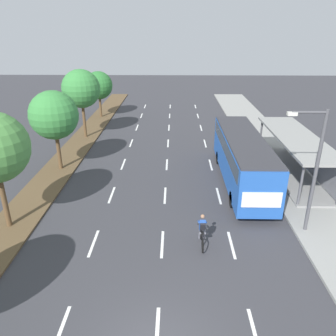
{
  "coord_description": "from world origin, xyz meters",
  "views": [
    {
      "loc": [
        0.55,
        -7.65,
        10.09
      ],
      "look_at": [
        0.16,
        13.1,
        1.2
      ],
      "focal_mm": 35.15,
      "sensor_mm": 36.0,
      "label": 1
    }
  ],
  "objects_px": {
    "median_tree_fifth": "(99,85)",
    "streetlight": "(314,165)",
    "cyclist": "(202,232)",
    "median_tree_third": "(54,115)",
    "median_tree_fourth": "(81,89)",
    "bus": "(242,155)",
    "bus_shelter": "(298,151)"
  },
  "relations": [
    {
      "from": "bus",
      "to": "median_tree_third",
      "type": "bearing_deg",
      "value": 171.51
    },
    {
      "from": "cyclist",
      "to": "median_tree_third",
      "type": "relative_size",
      "value": 0.31
    },
    {
      "from": "bus",
      "to": "bus_shelter",
      "type": "bearing_deg",
      "value": 17.76
    },
    {
      "from": "cyclist",
      "to": "median_tree_fifth",
      "type": "relative_size",
      "value": 0.34
    },
    {
      "from": "bus_shelter",
      "to": "streetlight",
      "type": "bearing_deg",
      "value": -105.8
    },
    {
      "from": "bus_shelter",
      "to": "median_tree_fifth",
      "type": "distance_m",
      "value": 24.4
    },
    {
      "from": "median_tree_fourth",
      "to": "bus",
      "type": "bearing_deg",
      "value": -36.5
    },
    {
      "from": "bus",
      "to": "cyclist",
      "type": "distance_m",
      "value": 8.17
    },
    {
      "from": "cyclist",
      "to": "median_tree_fourth",
      "type": "distance_m",
      "value": 20.49
    },
    {
      "from": "streetlight",
      "to": "median_tree_fifth",
      "type": "bearing_deg",
      "value": 123.25
    },
    {
      "from": "bus",
      "to": "median_tree_fourth",
      "type": "bearing_deg",
      "value": 143.5
    },
    {
      "from": "bus_shelter",
      "to": "streetlight",
      "type": "height_order",
      "value": "streetlight"
    },
    {
      "from": "median_tree_fifth",
      "to": "median_tree_third",
      "type": "bearing_deg",
      "value": -89.34
    },
    {
      "from": "bus",
      "to": "cyclist",
      "type": "height_order",
      "value": "bus"
    },
    {
      "from": "cyclist",
      "to": "streetlight",
      "type": "xyz_separation_m",
      "value": [
        5.44,
        1.29,
        3.1
      ]
    },
    {
      "from": "cyclist",
      "to": "streetlight",
      "type": "height_order",
      "value": "streetlight"
    },
    {
      "from": "bus_shelter",
      "to": "median_tree_fifth",
      "type": "xyz_separation_m",
      "value": [
        -17.84,
        16.54,
        1.97
      ]
    },
    {
      "from": "bus_shelter",
      "to": "median_tree_fifth",
      "type": "relative_size",
      "value": 2.01
    },
    {
      "from": "cyclist",
      "to": "median_tree_fourth",
      "type": "height_order",
      "value": "median_tree_fourth"
    },
    {
      "from": "median_tree_fourth",
      "to": "cyclist",
      "type": "bearing_deg",
      "value": -59.57
    },
    {
      "from": "median_tree_fifth",
      "to": "median_tree_fourth",
      "type": "bearing_deg",
      "value": -89.19
    },
    {
      "from": "streetlight",
      "to": "cyclist",
      "type": "bearing_deg",
      "value": -166.63
    },
    {
      "from": "median_tree_third",
      "to": "streetlight",
      "type": "height_order",
      "value": "streetlight"
    },
    {
      "from": "bus",
      "to": "cyclist",
      "type": "relative_size",
      "value": 6.2
    },
    {
      "from": "median_tree_third",
      "to": "bus",
      "type": "bearing_deg",
      "value": -8.49
    },
    {
      "from": "median_tree_fifth",
      "to": "streetlight",
      "type": "bearing_deg",
      "value": -56.75
    },
    {
      "from": "bus",
      "to": "cyclist",
      "type": "xyz_separation_m",
      "value": [
        -3.27,
        -7.38,
        -1.28
      ]
    },
    {
      "from": "bus",
      "to": "median_tree_third",
      "type": "xyz_separation_m",
      "value": [
        -13.38,
        2.0,
        2.19
      ]
    },
    {
      "from": "median_tree_third",
      "to": "median_tree_fifth",
      "type": "xyz_separation_m",
      "value": [
        -0.18,
        15.91,
        -0.42
      ]
    },
    {
      "from": "median_tree_fifth",
      "to": "streetlight",
      "type": "relative_size",
      "value": 0.82
    },
    {
      "from": "cyclist",
      "to": "median_tree_fifth",
      "type": "distance_m",
      "value": 27.47
    },
    {
      "from": "bus",
      "to": "median_tree_fifth",
      "type": "bearing_deg",
      "value": 127.14
    }
  ]
}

